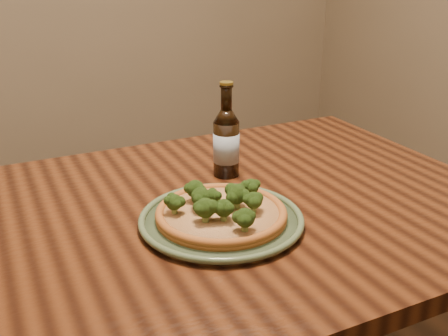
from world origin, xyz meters
name	(u,v)px	position (x,y,z in m)	size (l,w,h in m)	color
table	(149,259)	(0.00, 0.10, 0.66)	(1.60, 0.90, 0.75)	#49220F
plate	(221,219)	(0.13, 0.02, 0.76)	(0.33, 0.33, 0.02)	#526546
pizza	(221,211)	(0.13, 0.02, 0.78)	(0.26, 0.26, 0.07)	#AB5F26
beer_bottle	(226,142)	(0.25, 0.24, 0.84)	(0.06, 0.06, 0.23)	black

